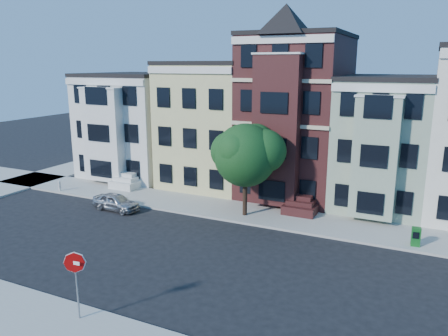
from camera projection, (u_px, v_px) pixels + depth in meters
The scene contains 11 objects.
ground at pixel (213, 265), 22.51m from camera, with size 120.00×120.00×0.00m, color black.
far_sidewalk at pixel (266, 216), 29.52m from camera, with size 60.00×4.00×0.15m, color #9E9B93.
house_white at pixel (139, 126), 40.46m from camera, with size 8.00×9.00×9.00m, color silver.
house_yellow at pixel (216, 125), 37.00m from camera, with size 7.00×9.00×10.00m, color beige.
house_brown at pixel (297, 118), 33.85m from camera, with size 7.00×9.00×12.00m, color #381615.
house_green at pixel (384, 143), 31.48m from camera, with size 6.00×9.00×9.00m, color #91A389.
street_tree at pixel (245, 159), 28.62m from camera, with size 6.58×6.58×7.65m, color #1F5220, non-canonical shape.
parked_car at pixel (116, 202), 30.78m from camera, with size 1.43×3.55×1.21m, color #AAABB1.
newspaper_box at pixel (416, 237), 24.38m from camera, with size 0.48×0.43×1.06m, color #14621F.
fire_hydrant at pixel (60, 187), 35.03m from camera, with size 0.23×0.23×0.66m, color beige.
stop_sign at pixel (77, 281), 17.14m from camera, with size 0.89×0.12×3.23m, color #A10707, non-canonical shape.
Camera 1 is at (9.41, -18.48, 10.09)m, focal length 35.00 mm.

